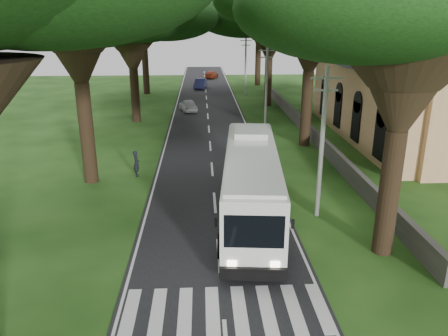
{
  "coord_description": "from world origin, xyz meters",
  "views": [
    {
      "loc": [
        -0.67,
        -15.39,
        10.13
      ],
      "look_at": [
        0.53,
        7.82,
        2.2
      ],
      "focal_mm": 35.0,
      "sensor_mm": 36.0,
      "label": 1
    }
  ],
  "objects": [
    {
      "name": "coach_bus",
      "position": [
        1.87,
        6.01,
        2.04
      ],
      "size": [
        3.91,
        13.03,
        3.78
      ],
      "rotation": [
        0.0,
        0.0,
        -0.09
      ],
      "color": "white",
      "rests_on": "ground"
    },
    {
      "name": "pedestrian",
      "position": [
        -5.14,
        12.88,
        0.89
      ],
      "size": [
        0.52,
        0.71,
        1.79
      ],
      "primitive_type": "imported",
      "rotation": [
        0.0,
        0.0,
        1.71
      ],
      "color": "black",
      "rests_on": "ground"
    },
    {
      "name": "pole_mid",
      "position": [
        5.5,
        26.0,
        4.18
      ],
      "size": [
        1.6,
        0.24,
        8.0
      ],
      "color": "gray",
      "rests_on": "ground"
    },
    {
      "name": "tree_r_midb",
      "position": [
        7.5,
        38.0,
        11.55
      ],
      "size": [
        15.97,
        15.97,
        15.01
      ],
      "color": "black",
      "rests_on": "ground"
    },
    {
      "name": "tree_l_midb",
      "position": [
        -7.5,
        30.0,
        10.76
      ],
      "size": [
        14.59,
        14.59,
        13.95
      ],
      "color": "black",
      "rests_on": "ground"
    },
    {
      "name": "road",
      "position": [
        0.0,
        25.0,
        0.01
      ],
      "size": [
        8.0,
        120.0,
        0.04
      ],
      "primitive_type": "cube",
      "color": "black",
      "rests_on": "ground"
    },
    {
      "name": "church",
      "position": [
        17.86,
        21.55,
        4.91
      ],
      "size": [
        14.0,
        24.0,
        11.6
      ],
      "color": "tan",
      "rests_on": "ground"
    },
    {
      "name": "pole_far",
      "position": [
        5.5,
        46.0,
        4.18
      ],
      "size": [
        1.6,
        0.24,
        8.0
      ],
      "color": "gray",
      "rests_on": "ground"
    },
    {
      "name": "property_wall",
      "position": [
        9.0,
        24.0,
        0.6
      ],
      "size": [
        0.35,
        50.0,
        1.2
      ],
      "primitive_type": "cube",
      "color": "#383533",
      "rests_on": "ground"
    },
    {
      "name": "distant_car_c",
      "position": [
        1.22,
        64.9,
        0.68
      ],
      "size": [
        2.82,
        4.76,
        1.29
      ],
      "primitive_type": "imported",
      "rotation": [
        0.0,
        0.0,
        2.9
      ],
      "color": "maroon",
      "rests_on": "road"
    },
    {
      "name": "ground",
      "position": [
        0.0,
        0.0,
        0.0
      ],
      "size": [
        140.0,
        140.0,
        0.0
      ],
      "primitive_type": "plane",
      "color": "#1B3F12",
      "rests_on": "ground"
    },
    {
      "name": "distant_car_a",
      "position": [
        -2.22,
        34.86,
        0.73
      ],
      "size": [
        2.5,
        4.38,
        1.41
      ],
      "primitive_type": "imported",
      "rotation": [
        0.0,
        0.0,
        3.36
      ],
      "color": "#9D9EA2",
      "rests_on": "road"
    },
    {
      "name": "pole_near",
      "position": [
        5.5,
        6.0,
        4.18
      ],
      "size": [
        1.6,
        0.24,
        8.0
      ],
      "color": "gray",
      "rests_on": "ground"
    },
    {
      "name": "distant_car_b",
      "position": [
        -0.8,
        52.45,
        0.77
      ],
      "size": [
        2.1,
        4.64,
        1.48
      ],
      "primitive_type": "imported",
      "rotation": [
        0.0,
        0.0,
        -0.12
      ],
      "color": "#222650",
      "rests_on": "road"
    },
    {
      "name": "crosswalk",
      "position": [
        0.0,
        -2.0,
        0.0
      ],
      "size": [
        8.0,
        3.0,
        0.01
      ],
      "primitive_type": "cube",
      "color": "silver",
      "rests_on": "ground"
    }
  ]
}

